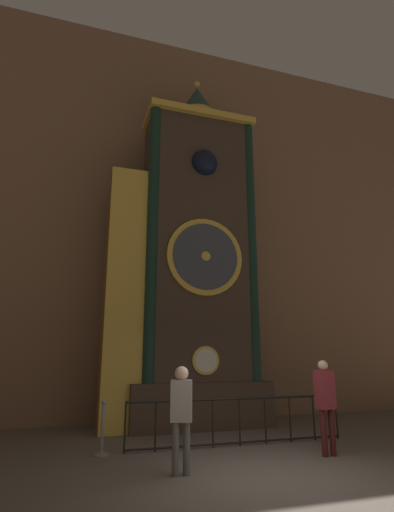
{
  "coord_description": "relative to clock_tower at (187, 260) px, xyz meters",
  "views": [
    {
      "loc": [
        -3.19,
        -5.84,
        1.78
      ],
      "look_at": [
        0.25,
        4.87,
        4.63
      ],
      "focal_mm": 28.0,
      "sensor_mm": 36.0,
      "label": 1
    }
  ],
  "objects": [
    {
      "name": "railing_fence",
      "position": [
        0.48,
        -2.4,
        -3.95
      ],
      "size": [
        4.83,
        0.05,
        0.95
      ],
      "color": "black",
      "rests_on": "ground_plane"
    },
    {
      "name": "visitor_near",
      "position": [
        -1.27,
        -4.12,
        -3.48
      ],
      "size": [
        0.39,
        0.32,
        1.63
      ],
      "rotation": [
        0.0,
        0.0,
        -0.33
      ],
      "color": "#58554F",
      "rests_on": "ground_plane"
    },
    {
      "name": "visitor_far",
      "position": [
        1.68,
        -3.76,
        -3.44
      ],
      "size": [
        0.36,
        0.25,
        1.72
      ],
      "rotation": [
        0.0,
        0.0,
        0.08
      ],
      "color": "#461518",
      "rests_on": "ground_plane"
    },
    {
      "name": "cathedral_back_wall",
      "position": [
        -0.01,
        1.34,
        1.9
      ],
      "size": [
        24.0,
        0.32,
        12.76
      ],
      "color": "#846047",
      "rests_on": "ground_plane"
    },
    {
      "name": "stanchion_post",
      "position": [
        -2.34,
        -2.42,
        -4.16
      ],
      "size": [
        0.28,
        0.28,
        0.98
      ],
      "color": "gray",
      "rests_on": "ground_plane"
    },
    {
      "name": "clock_tower",
      "position": [
        0.0,
        0.0,
        0.0
      ],
      "size": [
        4.48,
        1.84,
        10.52
      ],
      "color": "#423328",
      "rests_on": "ground_plane"
    },
    {
      "name": "ground_plane",
      "position": [
        0.07,
        -4.84,
        -4.47
      ],
      "size": [
        28.0,
        28.0,
        0.0
      ],
      "primitive_type": "plane",
      "color": "brown"
    }
  ]
}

